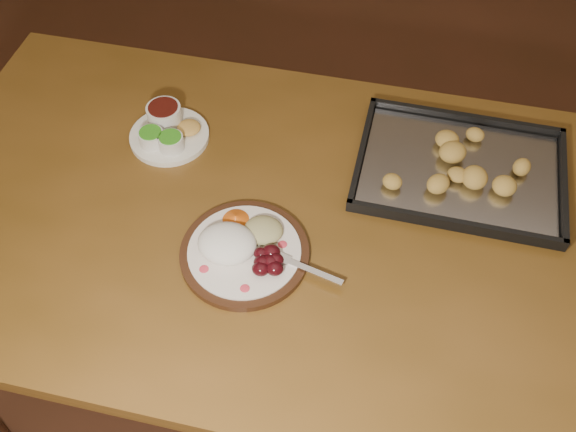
# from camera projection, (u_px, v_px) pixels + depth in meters

# --- Properties ---
(ground) EXTENTS (4.00, 4.00, 0.00)m
(ground) POSITION_uv_depth(u_px,v_px,m) (352.00, 321.00, 2.00)
(ground) COLOR #50291B
(ground) RESTS_ON ground
(dining_table) EXTENTS (1.53, 0.95, 0.75)m
(dining_table) POSITION_uv_depth(u_px,v_px,m) (268.00, 242.00, 1.39)
(dining_table) COLOR brown
(dining_table) RESTS_ON ground
(dinner_plate) EXTENTS (0.32, 0.25, 0.06)m
(dinner_plate) POSITION_uv_depth(u_px,v_px,m) (243.00, 248.00, 1.23)
(dinner_plate) COLOR black
(dinner_plate) RESTS_ON dining_table
(condiment_saucer) EXTENTS (0.18, 0.18, 0.06)m
(condiment_saucer) POSITION_uv_depth(u_px,v_px,m) (167.00, 130.00, 1.43)
(condiment_saucer) COLOR silver
(condiment_saucer) RESTS_ON dining_table
(baking_tray) EXTENTS (0.45, 0.34, 0.05)m
(baking_tray) POSITION_uv_depth(u_px,v_px,m) (460.00, 169.00, 1.37)
(baking_tray) COLOR black
(baking_tray) RESTS_ON dining_table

